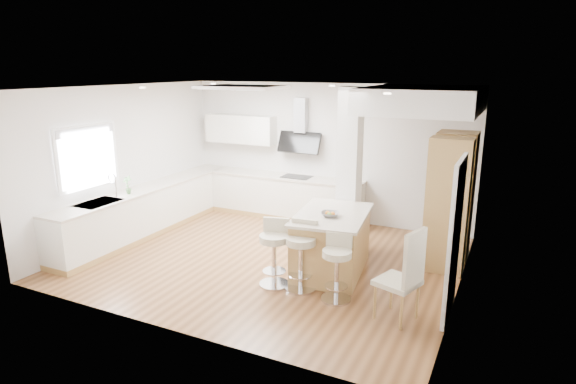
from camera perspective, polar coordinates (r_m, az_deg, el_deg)
The scene contains 18 objects.
ground at distance 8.13m, azimuth -2.34°, elevation -7.89°, with size 6.00×6.00×0.00m, color brown.
ceiling at distance 8.13m, azimuth -2.34°, elevation -7.89°, with size 6.00×5.00×0.02m, color white.
wall_back at distance 9.93m, azimuth 4.40°, elevation 4.67°, with size 6.00×0.04×2.80m, color silver.
wall_left at distance 9.47m, azimuth -18.70°, elevation 3.44°, with size 0.04×5.00×2.80m, color silver.
wall_right at distance 6.85m, azimuth 20.26°, elevation -0.78°, with size 0.04×5.00×2.80m, color silver.
skylight at distance 8.43m, azimuth -5.43°, elevation 12.25°, with size 4.10×2.10×0.06m.
window_left at distance 8.78m, azimuth -22.72°, elevation 4.20°, with size 0.06×1.28×1.07m.
doorway_right at distance 6.40m, azimuth 19.14°, elevation -5.51°, with size 0.05×1.00×2.10m.
counter_left at distance 9.64m, azimuth -16.02°, elevation -1.92°, with size 0.63×4.50×1.35m.
counter_back at distance 10.19m, azimuth -1.04°, elevation 0.93°, with size 3.62×0.63×2.50m.
pillar at distance 8.15m, azimuth 7.27°, elevation 2.38°, with size 0.35×0.35×2.80m.
soffit at distance 8.16m, azimuth 15.71°, elevation 10.50°, with size 1.78×2.20×0.40m.
oven_column at distance 8.16m, azimuth 18.71°, elevation -0.81°, with size 0.63×1.21×2.10m.
peninsula at distance 7.52m, azimuth 5.19°, elevation -5.94°, with size 1.23×1.68×1.02m.
bar_stool_a at distance 7.01m, azimuth -1.63°, elevation -6.78°, with size 0.54×0.54×0.99m.
bar_stool_b at distance 6.88m, azimuth 1.58°, elevation -7.10°, with size 0.49×0.49×1.01m.
bar_stool_c at distance 6.62m, azimuth 5.83°, elevation -8.51°, with size 0.49×0.49×0.93m.
dining_chair at distance 6.16m, azimuth 13.78°, elevation -9.32°, with size 0.60×0.60×1.23m.
Camera 1 is at (3.56, -6.61, 3.12)m, focal length 30.00 mm.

